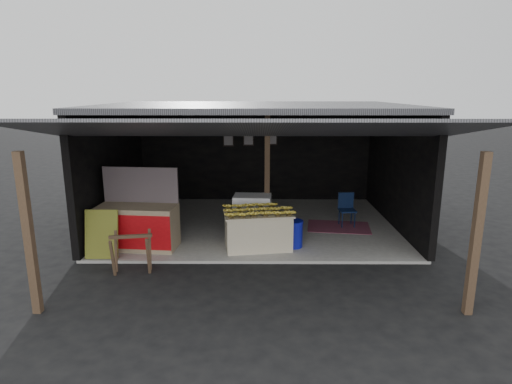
{
  "coord_description": "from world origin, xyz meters",
  "views": [
    {
      "loc": [
        0.09,
        -7.87,
        3.33
      ],
      "look_at": [
        0.04,
        1.51,
        1.1
      ],
      "focal_mm": 30.0,
      "sensor_mm": 36.0,
      "label": 1
    }
  ],
  "objects_px": {
    "white_crate": "(252,215)",
    "neighbor_stall": "(138,225)",
    "water_barrel": "(294,234)",
    "banana_table": "(258,230)",
    "sawhorse": "(131,249)",
    "plastic_chair": "(347,207)"
  },
  "relations": [
    {
      "from": "white_crate",
      "to": "neighbor_stall",
      "type": "height_order",
      "value": "neighbor_stall"
    },
    {
      "from": "sawhorse",
      "to": "white_crate",
      "type": "bearing_deg",
      "value": 33.38
    },
    {
      "from": "banana_table",
      "to": "water_barrel",
      "type": "height_order",
      "value": "banana_table"
    },
    {
      "from": "water_barrel",
      "to": "sawhorse",
      "type": "bearing_deg",
      "value": -157.87
    },
    {
      "from": "white_crate",
      "to": "plastic_chair",
      "type": "distance_m",
      "value": 2.43
    },
    {
      "from": "white_crate",
      "to": "water_barrel",
      "type": "relative_size",
      "value": 1.7
    },
    {
      "from": "neighbor_stall",
      "to": "water_barrel",
      "type": "height_order",
      "value": "neighbor_stall"
    },
    {
      "from": "white_crate",
      "to": "water_barrel",
      "type": "xyz_separation_m",
      "value": [
        0.9,
        -0.79,
        -0.19
      ]
    },
    {
      "from": "sawhorse",
      "to": "water_barrel",
      "type": "xyz_separation_m",
      "value": [
        3.11,
        1.26,
        -0.14
      ]
    },
    {
      "from": "white_crate",
      "to": "neighbor_stall",
      "type": "bearing_deg",
      "value": -156.25
    },
    {
      "from": "water_barrel",
      "to": "neighbor_stall",
      "type": "bearing_deg",
      "value": -178.99
    },
    {
      "from": "white_crate",
      "to": "plastic_chair",
      "type": "bearing_deg",
      "value": 21.79
    },
    {
      "from": "banana_table",
      "to": "sawhorse",
      "type": "xyz_separation_m",
      "value": [
        -2.33,
        -1.21,
        0.03
      ]
    },
    {
      "from": "white_crate",
      "to": "water_barrel",
      "type": "bearing_deg",
      "value": -36.69
    },
    {
      "from": "sawhorse",
      "to": "water_barrel",
      "type": "relative_size",
      "value": 1.4
    },
    {
      "from": "white_crate",
      "to": "banana_table",
      "type": "bearing_deg",
      "value": -76.73
    },
    {
      "from": "banana_table",
      "to": "neighbor_stall",
      "type": "relative_size",
      "value": 0.9
    },
    {
      "from": "banana_table",
      "to": "white_crate",
      "type": "relative_size",
      "value": 1.63
    },
    {
      "from": "banana_table",
      "to": "plastic_chair",
      "type": "distance_m",
      "value": 2.69
    },
    {
      "from": "sawhorse",
      "to": "plastic_chair",
      "type": "relative_size",
      "value": 0.94
    },
    {
      "from": "water_barrel",
      "to": "plastic_chair",
      "type": "bearing_deg",
      "value": 46.77
    },
    {
      "from": "banana_table",
      "to": "neighbor_stall",
      "type": "distance_m",
      "value": 2.55
    }
  ]
}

